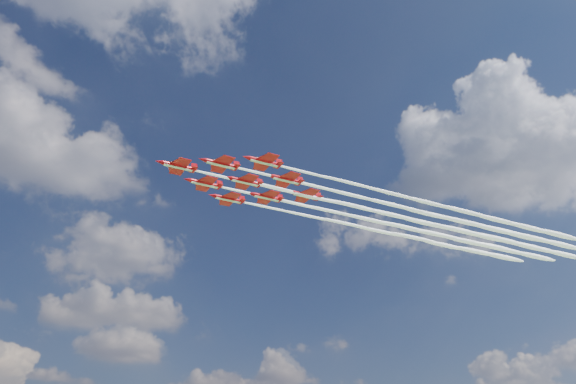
% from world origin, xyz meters
% --- Properties ---
extents(jet_lead, '(120.63, 9.76, 2.84)m').
position_xyz_m(jet_lead, '(31.29, 2.09, 76.98)').
color(jet_lead, '#BB0A13').
extents(jet_row2_port, '(120.63, 9.76, 2.84)m').
position_xyz_m(jet_row2_port, '(41.17, -4.06, 76.98)').
color(jet_row2_port, '#BB0A13').
extents(jet_row2_starb, '(120.63, 9.76, 2.84)m').
position_xyz_m(jet_row2_starb, '(40.89, 8.68, 76.98)').
color(jet_row2_starb, '#BB0A13').
extents(jet_row3_port, '(120.63, 9.76, 2.84)m').
position_xyz_m(jet_row3_port, '(51.05, -10.21, 76.98)').
color(jet_row3_port, '#BB0A13').
extents(jet_row3_centre, '(120.63, 9.76, 2.84)m').
position_xyz_m(jet_row3_centre, '(50.77, 2.52, 76.98)').
color(jet_row3_centre, '#BB0A13').
extents(jet_row3_starb, '(120.63, 9.76, 2.84)m').
position_xyz_m(jet_row3_starb, '(50.49, 15.26, 76.98)').
color(jet_row3_starb, '#BB0A13').
extents(jet_row4_port, '(120.63, 9.76, 2.84)m').
position_xyz_m(jet_row4_port, '(60.65, -3.63, 76.98)').
color(jet_row4_port, '#BB0A13').
extents(jet_row4_starb, '(120.63, 9.76, 2.84)m').
position_xyz_m(jet_row4_starb, '(60.37, 9.11, 76.98)').
color(jet_row4_starb, '#BB0A13').
extents(jet_tail, '(120.63, 9.76, 2.84)m').
position_xyz_m(jet_tail, '(70.25, 2.95, 76.98)').
color(jet_tail, '#BB0A13').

